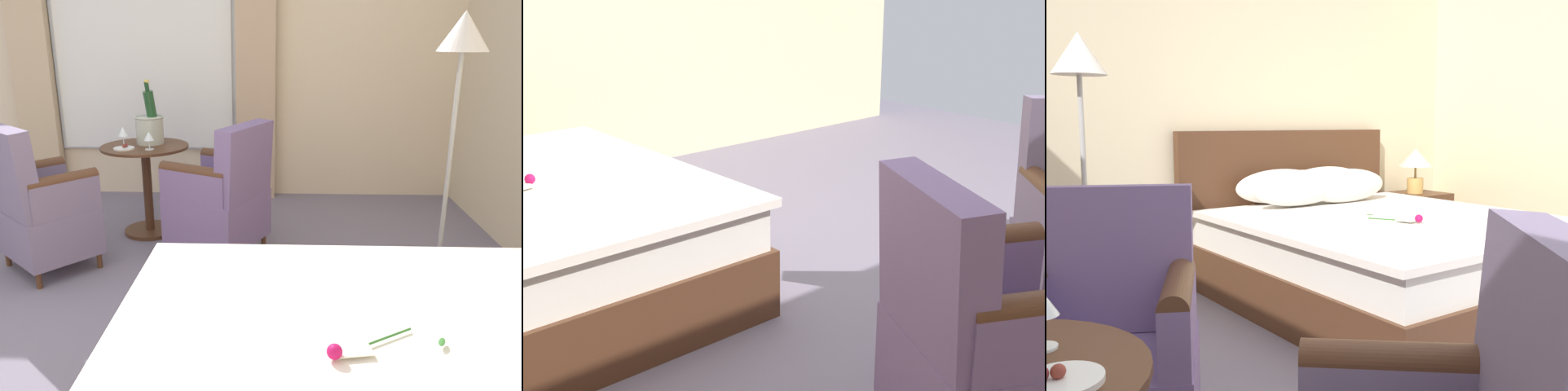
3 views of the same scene
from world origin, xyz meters
The scene contains 7 objects.
wall_headboard_side centered at (0.00, 2.97, 1.47)m, with size 5.45×0.12×2.93m.
bed centered at (0.90, 1.85, 0.33)m, with size 1.89×2.21×1.11m.
nightstand centered at (2.05, 2.58, 0.28)m, with size 0.53×0.44×0.56m.
bedside_lamp centered at (2.05, 2.58, 0.83)m, with size 0.30×0.30×0.39m.
floor_lamp_brass centered at (-0.82, 2.27, 1.32)m, with size 0.28×0.28×1.63m.
snack_plate centered at (-1.45, 0.11, 0.71)m, with size 0.15×0.15×0.04m.
armchair_by_window centered at (-1.15, 0.86, 0.42)m, with size 0.76×0.76×0.96m.
Camera 3 is at (-1.67, -0.93, 1.16)m, focal length 40.00 mm.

